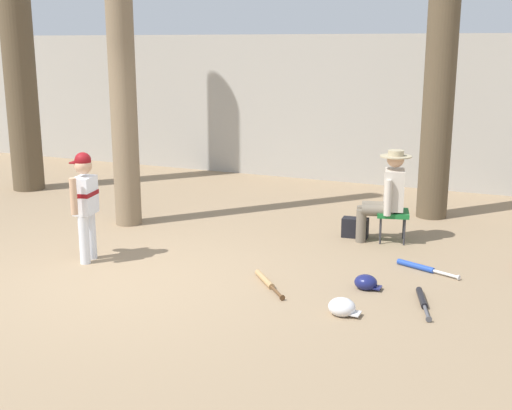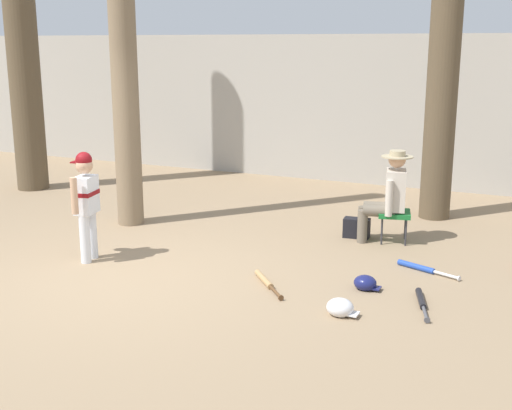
# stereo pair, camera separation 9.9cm
# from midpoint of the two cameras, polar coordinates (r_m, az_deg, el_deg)

# --- Properties ---
(ground_plane) EXTENTS (60.00, 60.00, 0.00)m
(ground_plane) POSITION_cam_midpoint_polar(r_m,az_deg,el_deg) (7.43, -11.97, -6.41)
(ground_plane) COLOR #937A5B
(concrete_back_wall) EXTENTS (18.00, 0.36, 2.67)m
(concrete_back_wall) POSITION_cam_midpoint_polar(r_m,az_deg,el_deg) (12.67, 4.65, 8.33)
(concrete_back_wall) COLOR #ADA89E
(concrete_back_wall) RESTS_ON ground
(tree_near_player) EXTENTS (0.49, 0.49, 6.01)m
(tree_near_player) POSITION_cam_midpoint_polar(r_m,az_deg,el_deg) (9.38, -11.91, 14.95)
(tree_near_player) COLOR #7F6B51
(tree_near_player) RESTS_ON ground
(tree_behind_spectator) EXTENTS (0.74, 0.74, 4.64)m
(tree_behind_spectator) POSITION_cam_midpoint_polar(r_m,az_deg,el_deg) (9.94, 15.17, 9.92)
(tree_behind_spectator) COLOR brown
(tree_behind_spectator) RESTS_ON ground
(young_ballplayer) EXTENTS (0.40, 0.57, 1.31)m
(young_ballplayer) POSITION_cam_midpoint_polar(r_m,az_deg,el_deg) (8.00, -14.78, 0.45)
(young_ballplayer) COLOR white
(young_ballplayer) RESTS_ON ground
(folding_stool) EXTENTS (0.48, 0.48, 0.41)m
(folding_stool) POSITION_cam_midpoint_polar(r_m,az_deg,el_deg) (8.76, 11.34, -0.79)
(folding_stool) COLOR #196B2D
(folding_stool) RESTS_ON ground
(seated_spectator) EXTENTS (0.68, 0.54, 1.20)m
(seated_spectator) POSITION_cam_midpoint_polar(r_m,az_deg,el_deg) (8.70, 10.77, 1.00)
(seated_spectator) COLOR #6B6051
(seated_spectator) RESTS_ON ground
(handbag_beside_stool) EXTENTS (0.36, 0.21, 0.26)m
(handbag_beside_stool) POSITION_cam_midpoint_polar(r_m,az_deg,el_deg) (8.93, 8.18, -1.93)
(handbag_beside_stool) COLOR black
(handbag_beside_stool) RESTS_ON ground
(tree_far_left) EXTENTS (0.74, 0.74, 6.88)m
(tree_far_left) POSITION_cam_midpoint_polar(r_m,az_deg,el_deg) (12.23, -20.22, 15.57)
(tree_far_left) COLOR brown
(tree_far_left) RESTS_ON ground
(bat_blue_youth) EXTENTS (0.75, 0.35, 0.07)m
(bat_blue_youth) POSITION_cam_midpoint_polar(r_m,az_deg,el_deg) (7.82, 13.55, -5.20)
(bat_blue_youth) COLOR #2347AD
(bat_blue_youth) RESTS_ON ground
(bat_black_composite) EXTENTS (0.29, 0.75, 0.07)m
(bat_black_composite) POSITION_cam_midpoint_polar(r_m,az_deg,el_deg) (6.86, 13.67, -7.93)
(bat_black_composite) COLOR black
(bat_black_composite) RESTS_ON ground
(bat_wood_tan) EXTENTS (0.59, 0.65, 0.07)m
(bat_wood_tan) POSITION_cam_midpoint_polar(r_m,az_deg,el_deg) (7.18, 0.50, -6.54)
(bat_wood_tan) COLOR tan
(bat_wood_tan) RESTS_ON ground
(batting_helmet_navy) EXTENTS (0.29, 0.22, 0.16)m
(batting_helmet_navy) POSITION_cam_midpoint_polar(r_m,az_deg,el_deg) (7.12, 9.01, -6.58)
(batting_helmet_navy) COLOR navy
(batting_helmet_navy) RESTS_ON ground
(batting_helmet_white) EXTENTS (0.31, 0.24, 0.18)m
(batting_helmet_white) POSITION_cam_midpoint_polar(r_m,az_deg,el_deg) (6.44, 6.95, -8.68)
(batting_helmet_white) COLOR silver
(batting_helmet_white) RESTS_ON ground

